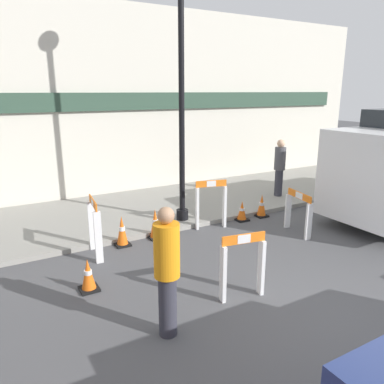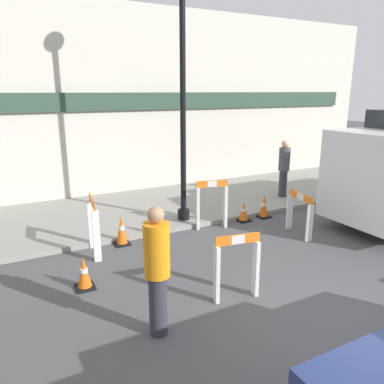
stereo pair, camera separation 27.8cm
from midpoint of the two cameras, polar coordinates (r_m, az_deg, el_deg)
The scene contains 15 objects.
ground_plane at distance 5.73m, azimuth 23.71°, elevation -19.04°, with size 60.00×60.00×0.00m, color #4C4C4F.
sidewalk_slab at distance 10.28m, azimuth -5.30°, elevation -2.14°, with size 18.00×3.61×0.10m.
storefront_facade at distance 11.56m, azimuth -9.61°, elevation 13.26°, with size 18.00×0.22×5.50m.
streetlamp_post at distance 8.62m, azimuth -2.67°, elevation 22.30°, with size 0.44×0.44×6.45m.
barricade_0 at distance 5.80m, azimuth 6.36°, elevation -10.97°, with size 0.72×0.25×1.05m.
barricade_1 at distance 8.59m, azimuth 15.00°, elevation -2.84°, with size 0.29×0.86×0.96m.
barricade_2 at distance 8.61m, azimuth 1.98°, elevation -1.73°, with size 0.74×0.32×1.14m.
barricade_3 at distance 7.42m, azimuth -15.66°, elevation -5.05°, with size 0.21×0.75×1.15m.
traffic_cone_0 at distance 9.62m, azimuth 9.75°, elevation -2.12°, with size 0.30×0.30×0.58m.
traffic_cone_1 at distance 9.26m, azimuth 6.77°, elevation -2.95°, with size 0.30×0.30×0.49m.
traffic_cone_2 at distance 6.35m, azimuth -16.78°, elevation -12.08°, with size 0.30×0.30×0.54m.
traffic_cone_3 at distance 7.87m, azimuth -11.62°, elevation -5.90°, with size 0.30×0.30×0.64m.
traffic_cone_4 at distance 8.13m, azimuth -6.60°, elevation -4.90°, with size 0.30×0.30×0.67m.
person_worker at distance 4.80m, azimuth -5.53°, elevation -11.50°, with size 0.47×0.47×1.75m.
person_pedestrian at distance 11.12m, azimuth 12.51°, elevation 3.94°, with size 0.38×0.38×1.66m.
Camera 1 is at (-4.14, -2.58, 3.10)m, focal length 35.00 mm.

